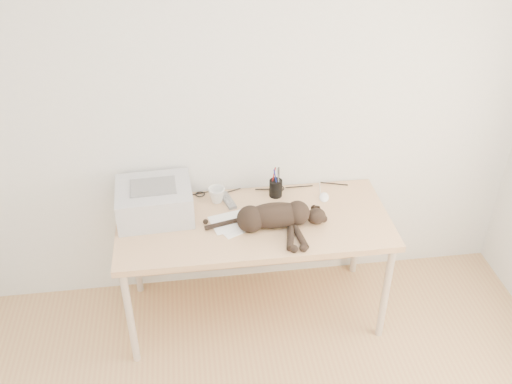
{
  "coord_description": "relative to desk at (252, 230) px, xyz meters",
  "views": [
    {
      "loc": [
        -0.35,
        -1.27,
        2.74
      ],
      "look_at": [
        0.0,
        1.34,
        0.98
      ],
      "focal_mm": 40.0,
      "sensor_mm": 36.0,
      "label": 1
    }
  ],
  "objects": [
    {
      "name": "papers",
      "position": [
        -0.1,
        -0.09,
        0.14
      ],
      "size": [
        0.34,
        0.29,
        0.01
      ],
      "color": "white",
      "rests_on": "desk"
    },
    {
      "name": "printer",
      "position": [
        -0.57,
        0.05,
        0.23
      ],
      "size": [
        0.45,
        0.39,
        0.21
      ],
      "color": "#A7A7AC",
      "rests_on": "desk"
    },
    {
      "name": "mug",
      "position": [
        -0.2,
        0.14,
        0.18
      ],
      "size": [
        0.14,
        0.14,
        0.1
      ],
      "primitive_type": "imported",
      "rotation": [
        0.0,
        0.0,
        0.39
      ],
      "color": "silver",
      "rests_on": "desk"
    },
    {
      "name": "cable_tangle",
      "position": [
        0.0,
        0.22,
        0.14
      ],
      "size": [
        1.36,
        0.07,
        0.01
      ],
      "primitive_type": null,
      "color": "black",
      "rests_on": "desk"
    },
    {
      "name": "cat",
      "position": [
        0.09,
        -0.16,
        0.2
      ],
      "size": [
        0.7,
        0.32,
        0.16
      ],
      "rotation": [
        0.0,
        0.0,
        -0.0
      ],
      "color": "black",
      "rests_on": "desk"
    },
    {
      "name": "pen_cup",
      "position": [
        0.17,
        0.16,
        0.19
      ],
      "size": [
        0.08,
        0.08,
        0.21
      ],
      "color": "black",
      "rests_on": "desk"
    },
    {
      "name": "remote_grey",
      "position": [
        -0.13,
        0.13,
        0.14
      ],
      "size": [
        0.1,
        0.18,
        0.02
      ],
      "primitive_type": "cube",
      "rotation": [
        0.0,
        0.0,
        0.28
      ],
      "color": "slate",
      "rests_on": "desk"
    },
    {
      "name": "remote_black",
      "position": [
        -0.01,
        -0.07,
        0.14
      ],
      "size": [
        0.08,
        0.17,
        0.02
      ],
      "primitive_type": "cube",
      "rotation": [
        0.0,
        0.0,
        -0.22
      ],
      "color": "black",
      "rests_on": "desk"
    },
    {
      "name": "mouse",
      "position": [
        0.46,
        0.09,
        0.15
      ],
      "size": [
        0.09,
        0.12,
        0.03
      ],
      "primitive_type": "ellipsoid",
      "rotation": [
        0.0,
        0.0,
        -0.27
      ],
      "color": "white",
      "rests_on": "desk"
    },
    {
      "name": "desk",
      "position": [
        0.0,
        0.0,
        0.0
      ],
      "size": [
        1.6,
        0.7,
        0.74
      ],
      "color": "tan",
      "rests_on": "floor"
    },
    {
      "name": "wall_back",
      "position": [
        0.0,
        0.27,
        0.69
      ],
      "size": [
        3.5,
        0.0,
        3.5
      ],
      "primitive_type": "plane",
      "rotation": [
        1.57,
        0.0,
        0.0
      ],
      "color": "silver",
      "rests_on": "floor"
    }
  ]
}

